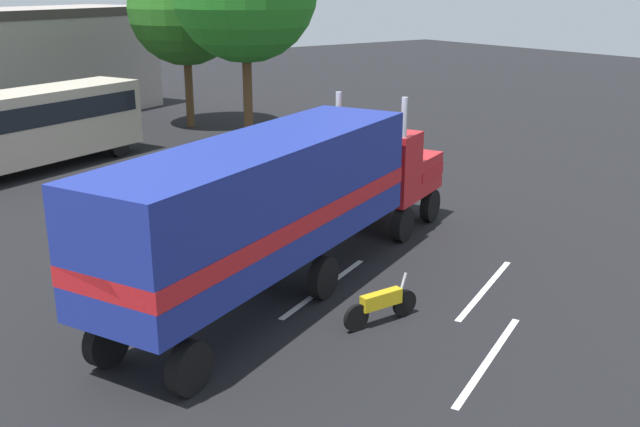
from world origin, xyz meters
TOP-DOWN VIEW (x-y plane):
  - ground_plane at (0.00, 0.00)m, footprint 120.00×120.00m
  - lane_stripe_near at (-4.22, -3.50)m, footprint 4.04×2.03m
  - lane_stripe_mid at (-0.86, -6.05)m, footprint 4.05×2.01m
  - lane_stripe_far at (-3.65, -8.67)m, footprint 4.05×2.01m
  - semi_truck at (-4.98, -2.93)m, footprint 13.92×8.15m
  - person_bystander at (-6.79, -1.05)m, footprint 0.34×0.46m
  - parked_bus at (-7.17, 13.82)m, footprint 11.14×6.56m
  - motorcycle at (-4.38, -5.97)m, footprint 2.11×0.27m
  - tree_center at (3.06, 19.20)m, footprint 6.09×6.09m

SIDE VIEW (x-z plane):
  - ground_plane at x=0.00m, z-range 0.00..0.00m
  - lane_stripe_near at x=-4.22m, z-range 0.00..0.01m
  - lane_stripe_mid at x=-0.86m, z-range 0.00..0.01m
  - lane_stripe_far at x=-3.65m, z-range 0.00..0.01m
  - motorcycle at x=-4.38m, z-range -0.08..1.04m
  - person_bystander at x=-6.79m, z-range 0.08..1.71m
  - parked_bus at x=-7.17m, z-range 0.37..3.77m
  - semi_truck at x=-4.98m, z-range 0.27..4.77m
  - tree_center at x=3.06m, z-range 1.67..11.13m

